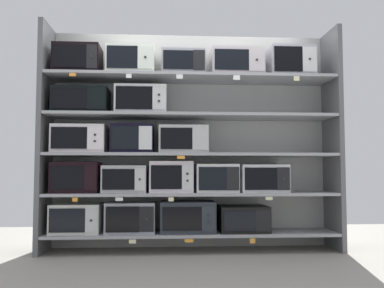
# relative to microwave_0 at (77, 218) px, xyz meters

# --- Properties ---
(ground) EXTENTS (7.01, 6.00, 0.02)m
(ground) POSITION_rel_microwave_0_xyz_m (1.20, -1.00, -0.36)
(ground) COLOR gray
(back_panel) EXTENTS (3.21, 0.04, 2.38)m
(back_panel) POSITION_rel_microwave_0_xyz_m (1.20, 0.27, 0.84)
(back_panel) COLOR #B2B2AD
(back_panel) RESTS_ON ground
(upright_left) EXTENTS (0.05, 0.49, 2.38)m
(upright_left) POSITION_rel_microwave_0_xyz_m (-0.34, 0.00, 0.84)
(upright_left) COLOR #5B5B5E
(upright_left) RESTS_ON ground
(upright_right) EXTENTS (0.05, 0.49, 2.38)m
(upright_right) POSITION_rel_microwave_0_xyz_m (2.73, 0.00, 0.84)
(upright_right) COLOR #5B5B5E
(upright_right) RESTS_ON ground
(shelf_0) EXTENTS (3.01, 0.49, 0.03)m
(shelf_0) POSITION_rel_microwave_0_xyz_m (1.20, 0.00, -0.16)
(shelf_0) COLOR #99999E
(shelf_0) RESTS_ON ground
(microwave_0) EXTENTS (0.50, 0.38, 0.30)m
(microwave_0) POSITION_rel_microwave_0_xyz_m (0.00, 0.00, 0.00)
(microwave_0) COLOR silver
(microwave_0) RESTS_ON shelf_0
(microwave_1) EXTENTS (0.51, 0.39, 0.31)m
(microwave_1) POSITION_rel_microwave_0_xyz_m (0.56, -0.00, 0.01)
(microwave_1) COLOR #979CA6
(microwave_1) RESTS_ON shelf_0
(microwave_2) EXTENTS (0.57, 0.43, 0.32)m
(microwave_2) POSITION_rel_microwave_0_xyz_m (1.15, 0.00, 0.01)
(microwave_2) COLOR #282E35
(microwave_2) RESTS_ON shelf_0
(microwave_3) EXTENTS (0.51, 0.43, 0.27)m
(microwave_3) POSITION_rel_microwave_0_xyz_m (1.74, 0.00, -0.01)
(microwave_3) COLOR black
(microwave_3) RESTS_ON shelf_0
(price_tag_0) EXTENTS (0.07, 0.00, 0.04)m
(price_tag_0) POSITION_rel_microwave_0_xyz_m (0.60, -0.24, -0.20)
(price_tag_0) COLOR beige
(price_tag_1) EXTENTS (0.09, 0.00, 0.03)m
(price_tag_1) POSITION_rel_microwave_0_xyz_m (1.15, -0.24, -0.20)
(price_tag_1) COLOR orange
(price_tag_2) EXTENTS (0.06, 0.00, 0.05)m
(price_tag_2) POSITION_rel_microwave_0_xyz_m (1.79, -0.24, -0.21)
(price_tag_2) COLOR orange
(shelf_1) EXTENTS (3.01, 0.49, 0.03)m
(shelf_1) POSITION_rel_microwave_0_xyz_m (1.20, 0.00, 0.25)
(shelf_1) COLOR #99999E
(microwave_4) EXTENTS (0.48, 0.34, 0.32)m
(microwave_4) POSITION_rel_microwave_0_xyz_m (-0.01, 0.00, 0.42)
(microwave_4) COLOR black
(microwave_4) RESTS_ON shelf_1
(microwave_5) EXTENTS (0.46, 0.34, 0.28)m
(microwave_5) POSITION_rel_microwave_0_xyz_m (0.49, 0.00, 0.40)
(microwave_5) COLOR #BBBBBB
(microwave_5) RESTS_ON shelf_1
(microwave_6) EXTENTS (0.45, 0.37, 0.33)m
(microwave_6) POSITION_rel_microwave_0_xyz_m (0.98, 0.00, 0.43)
(microwave_6) COLOR silver
(microwave_6) RESTS_ON shelf_1
(microwave_7) EXTENTS (0.44, 0.41, 0.30)m
(microwave_7) POSITION_rel_microwave_0_xyz_m (1.45, 0.00, 0.41)
(microwave_7) COLOR silver
(microwave_7) RESTS_ON shelf_1
(microwave_8) EXTENTS (0.50, 0.39, 0.29)m
(microwave_8) POSITION_rel_microwave_0_xyz_m (1.96, 0.00, 0.41)
(microwave_8) COLOR silver
(microwave_8) RESTS_ON shelf_1
(price_tag_3) EXTENTS (0.05, 0.00, 0.04)m
(price_tag_3) POSITION_rel_microwave_0_xyz_m (0.03, -0.24, 0.21)
(price_tag_3) COLOR orange
(price_tag_4) EXTENTS (0.07, 0.00, 0.03)m
(price_tag_4) POSITION_rel_microwave_0_xyz_m (0.46, -0.24, 0.21)
(price_tag_4) COLOR white
(price_tag_5) EXTENTS (0.05, 0.00, 0.04)m
(price_tag_5) POSITION_rel_microwave_0_xyz_m (0.97, -0.24, 0.21)
(price_tag_5) COLOR beige
(price_tag_6) EXTENTS (0.07, 0.00, 0.03)m
(price_tag_6) POSITION_rel_microwave_0_xyz_m (1.96, -0.24, 0.21)
(price_tag_6) COLOR beige
(shelf_2) EXTENTS (3.01, 0.49, 0.03)m
(shelf_2) POSITION_rel_microwave_0_xyz_m (1.20, 0.00, 0.66)
(shelf_2) COLOR #99999E
(microwave_9) EXTENTS (0.55, 0.37, 0.29)m
(microwave_9) POSITION_rel_microwave_0_xyz_m (0.02, 0.00, 0.82)
(microwave_9) COLOR silver
(microwave_9) RESTS_ON shelf_2
(microwave_10) EXTENTS (0.43, 0.41, 0.30)m
(microwave_10) POSITION_rel_microwave_0_xyz_m (0.57, 0.00, 0.82)
(microwave_10) COLOR black
(microwave_10) RESTS_ON shelf_2
(microwave_11) EXTENTS (0.51, 0.40, 0.29)m
(microwave_11) POSITION_rel_microwave_0_xyz_m (1.10, 0.00, 0.82)
(microwave_11) COLOR #B8B7B6
(microwave_11) RESTS_ON shelf_2
(price_tag_7) EXTENTS (0.08, 0.00, 0.03)m
(price_tag_7) POSITION_rel_microwave_0_xyz_m (1.07, -0.24, 0.63)
(price_tag_7) COLOR orange
(shelf_3) EXTENTS (3.01, 0.49, 0.03)m
(shelf_3) POSITION_rel_microwave_0_xyz_m (1.20, 0.00, 1.07)
(shelf_3) COLOR #99999E
(microwave_12) EXTENTS (0.56, 0.38, 0.27)m
(microwave_12) POSITION_rel_microwave_0_xyz_m (0.03, 0.00, 1.22)
(microwave_12) COLOR black
(microwave_12) RESTS_ON shelf_3
(microwave_13) EXTENTS (0.54, 0.35, 0.30)m
(microwave_13) POSITION_rel_microwave_0_xyz_m (0.65, -0.00, 1.24)
(microwave_13) COLOR silver
(microwave_13) RESTS_ON shelf_3
(shelf_4) EXTENTS (3.01, 0.49, 0.03)m
(shelf_4) POSITION_rel_microwave_0_xyz_m (1.20, 0.00, 1.49)
(shelf_4) COLOR #99999E
(microwave_14) EXTENTS (0.47, 0.37, 0.31)m
(microwave_14) POSITION_rel_microwave_0_xyz_m (-0.01, 0.00, 1.65)
(microwave_14) COLOR black
(microwave_14) RESTS_ON shelf_4
(microwave_15) EXTENTS (0.50, 0.44, 0.29)m
(microwave_15) POSITION_rel_microwave_0_xyz_m (0.55, 0.00, 1.65)
(microwave_15) COLOR silver
(microwave_15) RESTS_ON shelf_4
(microwave_16) EXTENTS (0.46, 0.40, 0.26)m
(microwave_16) POSITION_rel_microwave_0_xyz_m (1.10, 0.00, 1.63)
(microwave_16) COLOR #979AA2
(microwave_16) RESTS_ON shelf_4
(microwave_17) EXTENTS (0.56, 0.36, 0.30)m
(microwave_17) POSITION_rel_microwave_0_xyz_m (1.68, 0.00, 1.65)
(microwave_17) COLOR #BCB5B8
(microwave_17) RESTS_ON shelf_4
(microwave_18) EXTENTS (0.48, 0.36, 0.33)m
(microwave_18) POSITION_rel_microwave_0_xyz_m (2.27, 0.00, 1.67)
(microwave_18) COLOR #A09FAB
(microwave_18) RESTS_ON shelf_4
(price_tag_8) EXTENTS (0.06, 0.00, 0.03)m
(price_tag_8) POSITION_rel_microwave_0_xyz_m (-0.01, -0.24, 1.45)
(price_tag_8) COLOR orange
(price_tag_9) EXTENTS (0.05, 0.00, 0.04)m
(price_tag_9) POSITION_rel_microwave_0_xyz_m (0.54, -0.24, 1.44)
(price_tag_9) COLOR white
(price_tag_10) EXTENTS (0.07, 0.00, 0.04)m
(price_tag_10) POSITION_rel_microwave_0_xyz_m (1.05, -0.24, 1.44)
(price_tag_10) COLOR white
(price_tag_11) EXTENTS (0.07, 0.00, 0.05)m
(price_tag_11) POSITION_rel_microwave_0_xyz_m (1.64, -0.24, 1.44)
(price_tag_11) COLOR white
(price_tag_12) EXTENTS (0.06, 0.00, 0.05)m
(price_tag_12) POSITION_rel_microwave_0_xyz_m (2.26, -0.24, 1.44)
(price_tag_12) COLOR beige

